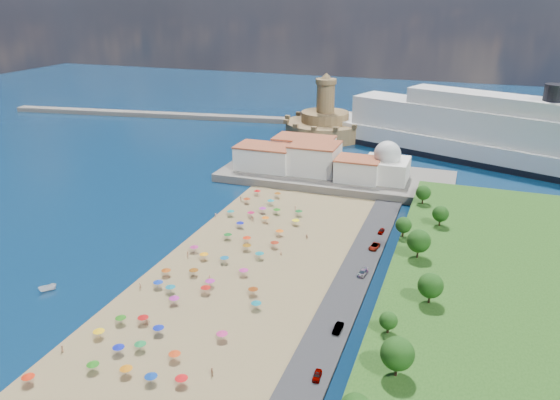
% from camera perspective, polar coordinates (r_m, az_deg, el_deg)
% --- Properties ---
extents(ground, '(700.00, 700.00, 0.00)m').
position_cam_1_polar(ground, '(154.90, -4.52, -5.70)').
color(ground, '#071938').
rests_on(ground, ground).
extents(terrace, '(90.00, 36.00, 3.00)m').
position_cam_1_polar(terrace, '(215.59, 5.79, 2.47)').
color(terrace, '#59544C').
rests_on(terrace, ground).
extents(jetty, '(18.00, 70.00, 2.40)m').
position_cam_1_polar(jetty, '(253.51, 2.89, 5.29)').
color(jetty, '#59544C').
rests_on(jetty, ground).
extents(breakwater, '(199.03, 34.77, 2.60)m').
position_cam_1_polar(breakwater, '(332.58, -11.33, 8.68)').
color(breakwater, '#59544C').
rests_on(breakwater, ground).
extents(waterfront_buildings, '(57.00, 29.00, 11.00)m').
position_cam_1_polar(waterfront_buildings, '(217.55, 2.55, 4.49)').
color(waterfront_buildings, silver).
rests_on(waterfront_buildings, terrace).
extents(domed_building, '(16.00, 16.00, 15.00)m').
position_cam_1_polar(domed_building, '(207.91, 11.09, 3.65)').
color(domed_building, silver).
rests_on(domed_building, terrace).
extents(fortress, '(40.00, 40.00, 32.40)m').
position_cam_1_polar(fortress, '(280.18, 4.70, 7.90)').
color(fortress, olive).
rests_on(fortress, ground).
extents(cruise_ship, '(161.89, 79.73, 35.79)m').
position_cam_1_polar(cruise_ship, '(252.38, 21.32, 6.02)').
color(cruise_ship, black).
rests_on(cruise_ship, ground).
extents(beach_parasols, '(33.09, 115.35, 2.20)m').
position_cam_1_polar(beach_parasols, '(145.44, -6.81, -6.70)').
color(beach_parasols, gray).
rests_on(beach_parasols, beach).
extents(beachgoers, '(34.91, 92.56, 1.90)m').
position_cam_1_polar(beachgoers, '(152.83, -6.10, -5.67)').
color(beachgoers, tan).
rests_on(beachgoers, beach).
extents(moored_boats, '(14.99, 32.79, 1.67)m').
position_cam_1_polar(moored_boats, '(135.68, -25.48, -11.60)').
color(moored_boats, white).
rests_on(moored_boats, ground).
extents(parked_cars, '(2.98, 74.69, 1.42)m').
position_cam_1_polar(parked_cars, '(142.48, 8.52, -7.77)').
color(parked_cars, gray).
rests_on(parked_cars, promenade).
extents(hillside_trees, '(15.06, 106.98, 7.63)m').
position_cam_1_polar(hillside_trees, '(129.29, 13.76, -6.93)').
color(hillside_trees, '#382314').
rests_on(hillside_trees, hillside).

